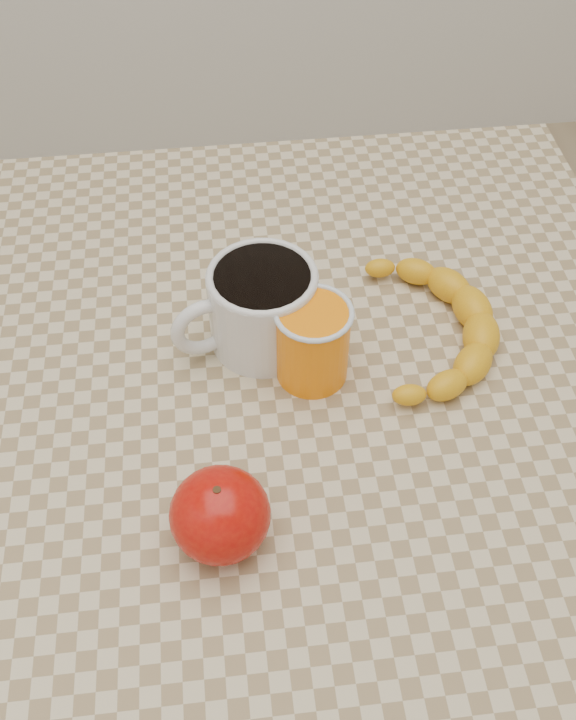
{
  "coord_description": "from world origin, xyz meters",
  "views": [
    {
      "loc": [
        -0.06,
        -0.51,
        1.37
      ],
      "look_at": [
        0.0,
        0.0,
        0.77
      ],
      "focal_mm": 40.0,
      "sensor_mm": 36.0,
      "label": 1
    }
  ],
  "objects": [
    {
      "name": "banana",
      "position": [
        0.15,
        0.03,
        0.77
      ],
      "size": [
        0.26,
        0.3,
        0.04
      ],
      "primitive_type": null,
      "rotation": [
        0.0,
        0.0,
        -0.21
      ],
      "color": "#F1AF15",
      "rests_on": "table"
    },
    {
      "name": "coffee_mug",
      "position": [
        -0.02,
        0.05,
        0.8
      ],
      "size": [
        0.16,
        0.14,
        0.09
      ],
      "color": "silver",
      "rests_on": "table"
    },
    {
      "name": "table",
      "position": [
        0.0,
        0.0,
        0.66
      ],
      "size": [
        0.8,
        0.8,
        0.75
      ],
      "color": "#CBB88F",
      "rests_on": "ground"
    },
    {
      "name": "orange_juice_glass",
      "position": [
        0.02,
        -0.0,
        0.8
      ],
      "size": [
        0.08,
        0.08,
        0.09
      ],
      "color": "orange",
      "rests_on": "table"
    },
    {
      "name": "apple",
      "position": [
        -0.08,
        -0.18,
        0.79
      ],
      "size": [
        0.11,
        0.11,
        0.08
      ],
      "color": "#A00705",
      "rests_on": "table"
    },
    {
      "name": "ground",
      "position": [
        0.0,
        0.0,
        0.0
      ],
      "size": [
        3.0,
        3.0,
        0.0
      ],
      "primitive_type": "plane",
      "color": "tan",
      "rests_on": "ground"
    }
  ]
}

